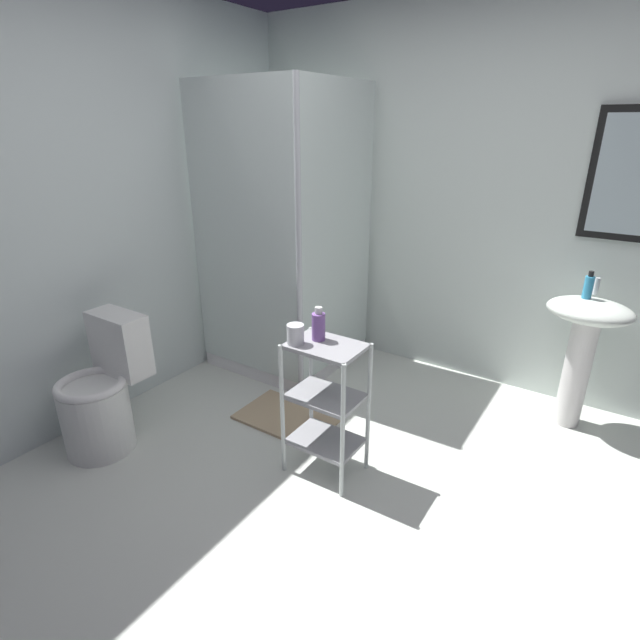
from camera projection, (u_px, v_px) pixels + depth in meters
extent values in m
cube|color=silver|center=(345.00, 532.00, 2.24)|extent=(4.20, 4.20, 0.02)
cube|color=silver|center=(493.00, 203.00, 3.19)|extent=(4.20, 0.10, 2.50)
cube|color=silver|center=(65.00, 217.00, 2.71)|extent=(0.10, 4.20, 2.50)
cube|color=white|center=(288.00, 350.00, 3.89)|extent=(0.90, 0.90, 0.10)
cube|color=silver|center=(243.00, 237.00, 3.17)|extent=(0.90, 0.02, 1.90)
cube|color=silver|center=(338.00, 233.00, 3.28)|extent=(0.02, 0.90, 1.90)
cylinder|color=silver|center=(299.00, 246.00, 2.94)|extent=(0.04, 0.04, 1.90)
cylinder|color=silver|center=(288.00, 344.00, 3.87)|extent=(0.08, 0.08, 0.00)
cylinder|color=white|center=(576.00, 374.00, 2.92)|extent=(0.15, 0.15, 0.68)
ellipsoid|color=white|center=(590.00, 311.00, 2.77)|extent=(0.46, 0.37, 0.13)
cylinder|color=silver|center=(597.00, 286.00, 2.82)|extent=(0.03, 0.03, 0.10)
cylinder|color=white|center=(97.00, 418.00, 2.73)|extent=(0.37, 0.37, 0.40)
torus|color=white|center=(90.00, 385.00, 2.65)|extent=(0.37, 0.37, 0.04)
cube|color=white|center=(120.00, 343.00, 2.75)|extent=(0.35, 0.17, 0.36)
cylinder|color=silver|center=(282.00, 411.00, 2.49)|extent=(0.02, 0.02, 0.74)
cylinder|color=silver|center=(343.00, 434.00, 2.30)|extent=(0.02, 0.02, 0.74)
cylinder|color=silver|center=(311.00, 389.00, 2.69)|extent=(0.02, 0.02, 0.74)
cylinder|color=silver|center=(369.00, 409.00, 2.50)|extent=(0.02, 0.02, 0.74)
cube|color=#99999E|center=(325.00, 441.00, 2.57)|extent=(0.36, 0.26, 0.02)
cube|color=#99999E|center=(326.00, 396.00, 2.47)|extent=(0.36, 0.26, 0.02)
cube|color=#99999E|center=(326.00, 346.00, 2.36)|extent=(0.36, 0.26, 0.02)
cylinder|color=#389ED1|center=(588.00, 287.00, 2.75)|extent=(0.05, 0.05, 0.13)
cylinder|color=black|center=(591.00, 274.00, 2.72)|extent=(0.03, 0.03, 0.03)
cylinder|color=#8156A5|center=(319.00, 327.00, 2.38)|extent=(0.07, 0.07, 0.14)
cylinder|color=silver|center=(318.00, 310.00, 2.35)|extent=(0.04, 0.04, 0.03)
cylinder|color=silver|center=(295.00, 334.00, 2.35)|extent=(0.08, 0.08, 0.10)
cube|color=tan|center=(287.00, 417.00, 3.08)|extent=(0.60, 0.40, 0.02)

